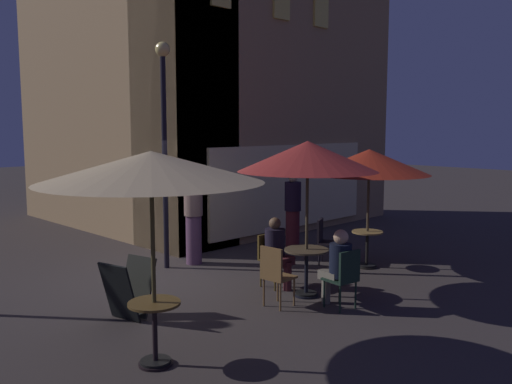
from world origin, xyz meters
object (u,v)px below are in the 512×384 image
(menu_sandwich_board, at_px, (128,289))
(cafe_chair_0, at_px, (271,254))
(cafe_table_1, at_px, (155,323))
(cafe_chair_3, at_px, (325,238))
(patio_umbrella_0, at_px, (308,157))
(cafe_chair_1, at_px, (275,272))
(patron_seated_0, at_px, (277,248))
(cafe_chair_2, at_px, (345,274))
(cafe_table_2, at_px, (367,244))
(patio_umbrella_1, at_px, (151,168))
(patron_standing_2, at_px, (293,212))
(patron_seated_1, at_px, (338,263))
(street_lamp_near_corner, at_px, (164,124))
(patio_umbrella_2, at_px, (369,162))
(cafe_table_0, at_px, (306,262))
(patron_standing_3, at_px, (193,218))

(menu_sandwich_board, distance_m, cafe_chair_0, 2.67)
(cafe_table_1, bearing_deg, cafe_chair_3, 16.72)
(patio_umbrella_0, distance_m, cafe_chair_1, 1.89)
(cafe_chair_1, distance_m, patron_seated_0, 1.06)
(cafe_chair_2, distance_m, patron_seated_0, 1.52)
(cafe_chair_3, bearing_deg, menu_sandwich_board, -116.83)
(patron_seated_0, bearing_deg, cafe_chair_1, -48.20)
(cafe_table_2, xyz_separation_m, patio_umbrella_1, (-5.50, -0.78, 1.83))
(cafe_table_1, xyz_separation_m, cafe_chair_0, (3.26, 1.25, 0.06))
(menu_sandwich_board, relative_size, patron_standing_2, 0.49)
(cafe_table_1, relative_size, patio_umbrella_0, 0.30)
(cafe_table_2, relative_size, patron_seated_1, 0.59)
(street_lamp_near_corner, bearing_deg, menu_sandwich_board, -136.44)
(street_lamp_near_corner, height_order, patio_umbrella_0, street_lamp_near_corner)
(cafe_chair_1, xyz_separation_m, cafe_chair_2, (0.67, -0.81, -0.02))
(menu_sandwich_board, xyz_separation_m, cafe_chair_0, (2.64, -0.32, 0.12))
(patio_umbrella_2, relative_size, patron_standing_2, 1.35)
(patio_umbrella_0, height_order, patron_seated_0, patio_umbrella_0)
(cafe_table_0, relative_size, cafe_chair_3, 0.86)
(menu_sandwich_board, relative_size, cafe_chair_0, 0.94)
(cafe_table_1, distance_m, patron_standing_2, 6.21)
(cafe_table_2, distance_m, patron_standing_3, 3.48)
(cafe_table_2, bearing_deg, cafe_chair_2, -153.45)
(street_lamp_near_corner, xyz_separation_m, patio_umbrella_2, (2.82, -2.75, -0.73))
(menu_sandwich_board, height_order, cafe_table_2, menu_sandwich_board)
(patio_umbrella_2, bearing_deg, cafe_chair_1, -173.03)
(patio_umbrella_2, xyz_separation_m, cafe_chair_1, (-3.03, -0.37, -1.51))
(cafe_chair_0, bearing_deg, patio_umbrella_2, 78.49)
(menu_sandwich_board, height_order, patio_umbrella_0, patio_umbrella_0)
(patron_standing_3, bearing_deg, cafe_chair_3, -62.24)
(menu_sandwich_board, distance_m, cafe_chair_2, 3.20)
(cafe_table_0, distance_m, cafe_chair_2, 0.85)
(patio_umbrella_1, height_order, patio_umbrella_2, patio_umbrella_1)
(cafe_table_0, xyz_separation_m, patio_umbrella_2, (2.25, 0.33, 1.51))
(cafe_chair_0, bearing_deg, cafe_table_0, 0.00)
(patio_umbrella_2, bearing_deg, cafe_table_2, 0.00)
(cafe_chair_3, bearing_deg, patron_standing_2, 134.28)
(patio_umbrella_0, height_order, patron_seated_1, patio_umbrella_0)
(cafe_table_1, height_order, patron_seated_1, patron_seated_1)
(cafe_table_0, xyz_separation_m, patio_umbrella_0, (0.00, 0.00, 1.72))
(patron_standing_2, distance_m, patron_standing_3, 2.38)
(menu_sandwich_board, height_order, cafe_chair_0, cafe_chair_0)
(patron_seated_0, relative_size, patron_standing_3, 0.65)
(cafe_chair_2, height_order, patron_seated_0, patron_seated_0)
(patio_umbrella_1, distance_m, patio_umbrella_2, 5.56)
(street_lamp_near_corner, xyz_separation_m, patron_seated_0, (0.58, -2.42, -2.12))
(cafe_chair_2, bearing_deg, cafe_table_0, -0.00)
(cafe_chair_1, bearing_deg, cafe_chair_2, -53.01)
(menu_sandwich_board, distance_m, cafe_table_1, 1.68)
(cafe_table_2, relative_size, cafe_chair_0, 0.80)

